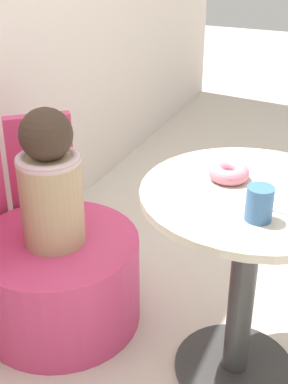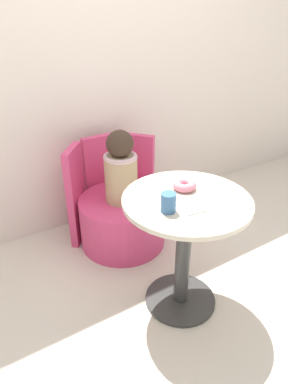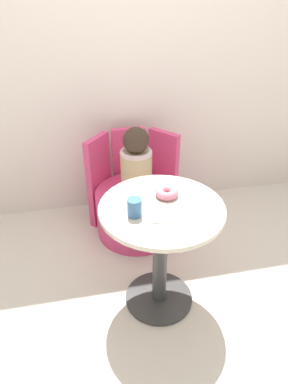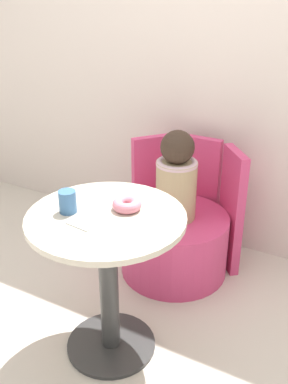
{
  "view_description": "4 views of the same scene",
  "coord_description": "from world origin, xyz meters",
  "px_view_note": "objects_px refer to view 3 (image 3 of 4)",
  "views": [
    {
      "loc": [
        -1.42,
        -0.28,
        1.4
      ],
      "look_at": [
        -0.06,
        0.32,
        0.62
      ],
      "focal_mm": 50.0,
      "sensor_mm": 36.0,
      "label": 1
    },
    {
      "loc": [
        -1.01,
        -1.16,
        1.53
      ],
      "look_at": [
        -0.08,
        0.35,
        0.57
      ],
      "focal_mm": 32.0,
      "sensor_mm": 36.0,
      "label": 2
    },
    {
      "loc": [
        -0.43,
        -1.41,
        1.69
      ],
      "look_at": [
        -0.07,
        0.37,
        0.54
      ],
      "focal_mm": 32.0,
      "sensor_mm": 36.0,
      "label": 3
    },
    {
      "loc": [
        0.84,
        -1.33,
        1.56
      ],
      "look_at": [
        -0.09,
        0.36,
        0.63
      ],
      "focal_mm": 42.0,
      "sensor_mm": 36.0,
      "label": 4
    }
  ],
  "objects_px": {
    "round_table": "(161,238)",
    "cup": "(134,208)",
    "tub_chair": "(137,212)",
    "child_figure": "(136,163)",
    "donut": "(167,193)"
  },
  "relations": [
    {
      "from": "tub_chair",
      "to": "child_figure",
      "type": "bearing_deg",
      "value": 0.0
    },
    {
      "from": "cup",
      "to": "child_figure",
      "type": "bearing_deg",
      "value": 78.93
    },
    {
      "from": "round_table",
      "to": "tub_chair",
      "type": "height_order",
      "value": "round_table"
    },
    {
      "from": "tub_chair",
      "to": "donut",
      "type": "bearing_deg",
      "value": -84.88
    },
    {
      "from": "round_table",
      "to": "donut",
      "type": "height_order",
      "value": "donut"
    },
    {
      "from": "child_figure",
      "to": "tub_chair",
      "type": "bearing_deg",
      "value": 0.0
    },
    {
      "from": "tub_chair",
      "to": "child_figure",
      "type": "relative_size",
      "value": 1.22
    },
    {
      "from": "child_figure",
      "to": "cup",
      "type": "xyz_separation_m",
      "value": [
        -0.14,
        -0.74,
        0.15
      ]
    },
    {
      "from": "donut",
      "to": "tub_chair",
      "type": "bearing_deg",
      "value": 95.12
    },
    {
      "from": "round_table",
      "to": "child_figure",
      "type": "bearing_deg",
      "value": 90.49
    },
    {
      "from": "donut",
      "to": "child_figure",
      "type": "bearing_deg",
      "value": 95.12
    },
    {
      "from": "round_table",
      "to": "child_figure",
      "type": "height_order",
      "value": "child_figure"
    },
    {
      "from": "round_table",
      "to": "cup",
      "type": "relative_size",
      "value": 7.42
    },
    {
      "from": "tub_chair",
      "to": "child_figure",
      "type": "xyz_separation_m",
      "value": [
        0.0,
        0.0,
        0.41
      ]
    },
    {
      "from": "round_table",
      "to": "donut",
      "type": "bearing_deg",
      "value": 60.45
    }
  ]
}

